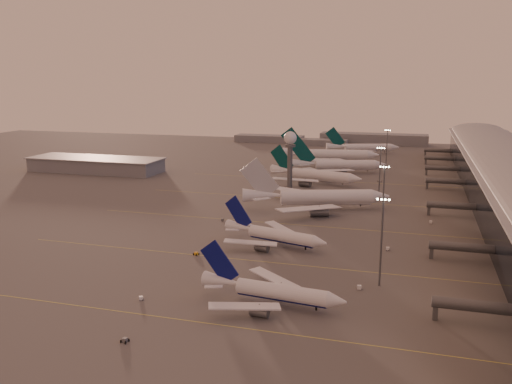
# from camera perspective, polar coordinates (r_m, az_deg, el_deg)

# --- Properties ---
(ground) EXTENTS (700.00, 700.00, 0.00)m
(ground) POSITION_cam_1_polar(r_m,az_deg,el_deg) (166.70, -7.64, -7.64)
(ground) COLOR #4F4D4C
(ground) RESTS_ON ground
(taxiway_markings) EXTENTS (180.00, 185.25, 0.02)m
(taxiway_markings) POSITION_cam_1_polar(r_m,az_deg,el_deg) (209.54, 6.25, -3.52)
(taxiway_markings) COLOR gold
(taxiway_markings) RESTS_ON ground
(hangar) EXTENTS (82.00, 27.00, 8.50)m
(hangar) POSITION_cam_1_polar(r_m,az_deg,el_deg) (342.16, -16.49, 2.80)
(hangar) COLOR slate
(hangar) RESTS_ON ground
(radar_tower) EXTENTS (6.40, 6.40, 31.10)m
(radar_tower) POSITION_cam_1_polar(r_m,az_deg,el_deg) (272.01, 3.61, 4.58)
(radar_tower) COLOR #515458
(radar_tower) RESTS_ON ground
(mast_a) EXTENTS (3.60, 0.56, 25.00)m
(mast_a) POSITION_cam_1_polar(r_m,az_deg,el_deg) (149.09, 13.08, -4.66)
(mast_a) COLOR #515458
(mast_a) RESTS_ON ground
(mast_b) EXTENTS (3.60, 0.56, 25.00)m
(mast_b) POSITION_cam_1_polar(r_m,az_deg,el_deg) (202.56, 13.25, -0.31)
(mast_b) COLOR #515458
(mast_b) RESTS_ON ground
(mast_c) EXTENTS (3.60, 0.56, 25.00)m
(mast_c) POSITION_cam_1_polar(r_m,az_deg,el_deg) (256.83, 12.91, 2.24)
(mast_c) COLOR #515458
(mast_c) RESTS_ON ground
(mast_d) EXTENTS (3.60, 0.56, 25.00)m
(mast_d) POSITION_cam_1_polar(r_m,az_deg,el_deg) (345.92, 13.61, 4.63)
(mast_d) COLOR #515458
(mast_d) RESTS_ON ground
(distant_horizon) EXTENTS (165.00, 37.50, 9.00)m
(distant_horizon) POSITION_cam_1_polar(r_m,az_deg,el_deg) (475.10, 8.92, 5.51)
(distant_horizon) COLOR slate
(distant_horizon) RESTS_ON ground
(narrowbody_near) EXTENTS (38.67, 30.73, 15.12)m
(narrowbody_near) POSITION_cam_1_polar(r_m,az_deg,el_deg) (136.77, 1.66, -10.62)
(narrowbody_near) COLOR white
(narrowbody_near) RESTS_ON ground
(narrowbody_mid) EXTENTS (38.66, 30.42, 15.48)m
(narrowbody_mid) POSITION_cam_1_polar(r_m,az_deg,el_deg) (183.06, 1.96, -4.72)
(narrowbody_mid) COLOR white
(narrowbody_mid) RESTS_ON ground
(widebody_white) EXTENTS (62.20, 49.06, 22.66)m
(widebody_white) POSITION_cam_1_polar(r_m,az_deg,el_deg) (234.25, 6.41, -0.89)
(widebody_white) COLOR white
(widebody_white) RESTS_ON ground
(greentail_a) EXTENTS (52.92, 42.17, 19.67)m
(greentail_a) POSITION_cam_1_polar(r_m,az_deg,el_deg) (292.17, 6.23, 1.57)
(greentail_a) COLOR white
(greentail_a) RESTS_ON ground
(greentail_b) EXTENTS (55.98, 44.58, 20.87)m
(greentail_b) POSITION_cam_1_polar(r_m,az_deg,el_deg) (326.15, 8.74, 2.61)
(greentail_b) COLOR white
(greentail_b) RESTS_ON ground
(greentail_c) EXTENTS (64.87, 51.98, 23.71)m
(greentail_c) POSITION_cam_1_polar(r_m,az_deg,el_deg) (365.72, 7.86, 3.71)
(greentail_c) COLOR white
(greentail_c) RESTS_ON ground
(greentail_d) EXTENTS (53.91, 42.89, 20.17)m
(greentail_d) POSITION_cam_1_polar(r_m,az_deg,el_deg) (413.53, 11.19, 4.45)
(greentail_d) COLOR white
(greentail_d) RESTS_ON ground
(gsv_truck_a) EXTENTS (5.21, 4.08, 2.02)m
(gsv_truck_a) POSITION_cam_1_polar(r_m,az_deg,el_deg) (143.29, -11.87, -10.68)
(gsv_truck_a) COLOR white
(gsv_truck_a) RESTS_ON ground
(gsv_tug_near) EXTENTS (2.35, 3.52, 0.95)m
(gsv_tug_near) POSITION_cam_1_polar(r_m,az_deg,el_deg) (123.23, -13.64, -14.94)
(gsv_tug_near) COLOR #5B5E61
(gsv_tug_near) RESTS_ON ground
(gsv_catering_a) EXTENTS (5.70, 3.35, 4.38)m
(gsv_catering_a) POSITION_cam_1_polar(r_m,az_deg,el_deg) (149.07, 10.93, -9.26)
(gsv_catering_a) COLOR white
(gsv_catering_a) RESTS_ON ground
(gsv_tug_mid) EXTENTS (3.93, 3.21, 0.97)m
(gsv_tug_mid) POSITION_cam_1_polar(r_m,az_deg,el_deg) (174.94, -6.32, -6.48)
(gsv_tug_mid) COLOR #F2AA1C
(gsv_tug_mid) RESTS_ON ground
(gsv_truck_b) EXTENTS (5.79, 2.31, 2.31)m
(gsv_truck_b) POSITION_cam_1_polar(r_m,az_deg,el_deg) (183.56, 13.85, -5.66)
(gsv_truck_b) COLOR white
(gsv_truck_b) RESTS_ON ground
(gsv_truck_c) EXTENTS (5.15, 2.62, 1.98)m
(gsv_truck_c) POSITION_cam_1_polar(r_m,az_deg,el_deg) (214.99, -3.46, -2.80)
(gsv_truck_c) COLOR #5B5E61
(gsv_truck_c) RESTS_ON ground
(gsv_catering_b) EXTENTS (5.08, 2.48, 4.14)m
(gsv_catering_b) POSITION_cam_1_polar(r_m,az_deg,el_deg) (221.36, 18.00, -2.66)
(gsv_catering_b) COLOR white
(gsv_catering_b) RESTS_ON ground
(gsv_tug_far) EXTENTS (2.73, 3.61, 0.92)m
(gsv_tug_far) POSITION_cam_1_polar(r_m,az_deg,el_deg) (245.71, 7.11, -1.13)
(gsv_tug_far) COLOR white
(gsv_tug_far) RESTS_ON ground
(gsv_tug_hangar) EXTENTS (4.04, 3.38, 0.99)m
(gsv_tug_hangar) POSITION_cam_1_polar(r_m,az_deg,el_deg) (302.77, 12.87, 1.13)
(gsv_tug_hangar) COLOR white
(gsv_tug_hangar) RESTS_ON ground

